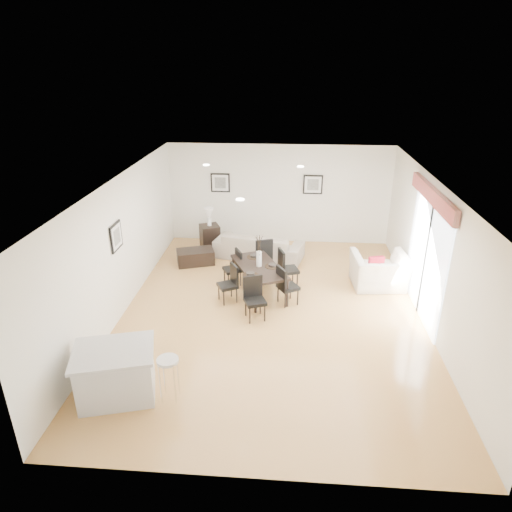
# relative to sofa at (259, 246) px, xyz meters

# --- Properties ---
(ground) EXTENTS (8.00, 8.00, 0.00)m
(ground) POSITION_rel_sofa_xyz_m (0.46, -2.78, -0.33)
(ground) COLOR tan
(ground) RESTS_ON ground
(wall_back) EXTENTS (6.00, 0.04, 2.70)m
(wall_back) POSITION_rel_sofa_xyz_m (0.46, 1.22, 1.02)
(wall_back) COLOR white
(wall_back) RESTS_ON ground
(wall_front) EXTENTS (6.00, 0.04, 2.70)m
(wall_front) POSITION_rel_sofa_xyz_m (0.46, -6.78, 1.02)
(wall_front) COLOR white
(wall_front) RESTS_ON ground
(wall_left) EXTENTS (0.04, 8.00, 2.70)m
(wall_left) POSITION_rel_sofa_xyz_m (-2.54, -2.78, 1.02)
(wall_left) COLOR white
(wall_left) RESTS_ON ground
(wall_right) EXTENTS (0.04, 8.00, 2.70)m
(wall_right) POSITION_rel_sofa_xyz_m (3.46, -2.78, 1.02)
(wall_right) COLOR white
(wall_right) RESTS_ON ground
(ceiling) EXTENTS (6.00, 8.00, 0.02)m
(ceiling) POSITION_rel_sofa_xyz_m (0.46, -2.78, 2.37)
(ceiling) COLOR white
(ceiling) RESTS_ON wall_back
(sofa) EXTENTS (2.38, 1.37, 0.65)m
(sofa) POSITION_rel_sofa_xyz_m (0.00, 0.00, 0.00)
(sofa) COLOR #A39584
(sofa) RESTS_ON ground
(armchair) EXTENTS (1.27, 1.14, 0.77)m
(armchair) POSITION_rel_sofa_xyz_m (2.80, -1.44, 0.06)
(armchair) COLOR beige
(armchair) RESTS_ON ground
(dining_table) EXTENTS (1.38, 1.78, 0.66)m
(dining_table) POSITION_rel_sofa_xyz_m (0.14, -1.97, 0.27)
(dining_table) COLOR black
(dining_table) RESTS_ON ground
(dining_chair_wnear) EXTENTS (0.50, 0.50, 0.82)m
(dining_chair_wnear) POSITION_rel_sofa_xyz_m (-0.43, -2.33, 0.13)
(dining_chair_wnear) COLOR black
(dining_chair_wnear) RESTS_ON ground
(dining_chair_wfar) EXTENTS (0.49, 0.49, 0.82)m
(dining_chair_wfar) POSITION_rel_sofa_xyz_m (-0.43, -1.54, 0.13)
(dining_chair_wfar) COLOR black
(dining_chair_wfar) RESTS_ON ground
(dining_chair_enear) EXTENTS (0.53, 0.53, 0.86)m
(dining_chair_enear) POSITION_rel_sofa_xyz_m (0.72, -2.40, 0.15)
(dining_chair_enear) COLOR black
(dining_chair_enear) RESTS_ON ground
(dining_chair_efar) EXTENTS (0.51, 0.51, 0.90)m
(dining_chair_efar) POSITION_rel_sofa_xyz_m (0.71, -1.59, 0.18)
(dining_chair_efar) COLOR black
(dining_chair_efar) RESTS_ON ground
(dining_chair_head) EXTENTS (0.50, 0.50, 0.87)m
(dining_chair_head) POSITION_rel_sofa_xyz_m (0.12, -2.96, 0.16)
(dining_chair_head) COLOR black
(dining_chair_head) RESTS_ON ground
(dining_chair_foot) EXTENTS (0.52, 0.52, 0.92)m
(dining_chair_foot) POSITION_rel_sofa_xyz_m (0.17, -0.98, 0.18)
(dining_chair_foot) COLOR black
(dining_chair_foot) RESTS_ON ground
(vase) EXTENTS (0.76, 1.25, 0.70)m
(vase) POSITION_rel_sofa_xyz_m (0.14, -1.97, 0.65)
(vase) COLOR white
(vase) RESTS_ON dining_table
(coffee_table) EXTENTS (1.03, 0.80, 0.36)m
(coffee_table) POSITION_rel_sofa_xyz_m (-1.56, -0.50, -0.15)
(coffee_table) COLOR black
(coffee_table) RESTS_ON ground
(side_table) EXTENTS (0.63, 0.63, 0.64)m
(side_table) POSITION_rel_sofa_xyz_m (-1.37, 0.55, -0.01)
(side_table) COLOR black
(side_table) RESTS_ON ground
(table_lamp) EXTENTS (0.25, 0.25, 0.48)m
(table_lamp) POSITION_rel_sofa_xyz_m (-1.37, 0.55, 0.63)
(table_lamp) COLOR white
(table_lamp) RESTS_ON side_table
(cushion) EXTENTS (0.35, 0.19, 0.34)m
(cushion) POSITION_rel_sofa_xyz_m (2.69, -1.55, 0.28)
(cushion) COLOR maroon
(cushion) RESTS_ON armchair
(kitchen_island) EXTENTS (1.37, 1.18, 0.82)m
(kitchen_island) POSITION_rel_sofa_xyz_m (-1.77, -5.42, 0.09)
(kitchen_island) COLOR silver
(kitchen_island) RESTS_ON ground
(bar_stool) EXTENTS (0.33, 0.33, 0.71)m
(bar_stool) POSITION_rel_sofa_xyz_m (-0.96, -5.42, 0.29)
(bar_stool) COLOR silver
(bar_stool) RESTS_ON ground
(framed_print_back_left) EXTENTS (0.52, 0.04, 0.52)m
(framed_print_back_left) POSITION_rel_sofa_xyz_m (-1.14, 1.19, 1.32)
(framed_print_back_left) COLOR black
(framed_print_back_left) RESTS_ON wall_back
(framed_print_back_right) EXTENTS (0.52, 0.04, 0.52)m
(framed_print_back_right) POSITION_rel_sofa_xyz_m (1.36, 1.19, 1.32)
(framed_print_back_right) COLOR black
(framed_print_back_right) RESTS_ON wall_back
(framed_print_left_wall) EXTENTS (0.04, 0.52, 0.52)m
(framed_print_left_wall) POSITION_rel_sofa_xyz_m (-2.51, -2.98, 1.32)
(framed_print_left_wall) COLOR black
(framed_print_left_wall) RESTS_ON wall_left
(sliding_door) EXTENTS (0.12, 2.70, 2.57)m
(sliding_door) POSITION_rel_sofa_xyz_m (3.42, -2.48, 1.34)
(sliding_door) COLOR white
(sliding_door) RESTS_ON wall_right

